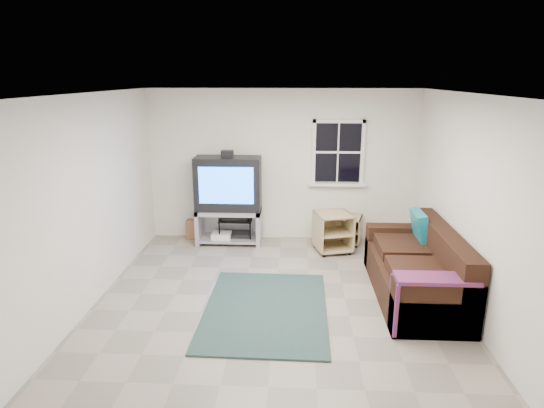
# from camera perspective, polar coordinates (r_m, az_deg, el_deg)

# --- Properties ---
(room) EXTENTS (4.60, 4.62, 4.60)m
(room) POSITION_cam_1_polar(r_m,az_deg,el_deg) (7.81, 8.26, 5.90)
(room) COLOR gray
(room) RESTS_ON ground
(tv_unit) EXTENTS (1.10, 0.55, 1.61)m
(tv_unit) POSITION_cam_1_polar(r_m,az_deg,el_deg) (7.72, -5.48, 1.39)
(tv_unit) COLOR #A5A5AD
(tv_unit) RESTS_ON ground
(av_rack) EXTENTS (0.57, 0.41, 1.14)m
(av_rack) POSITION_cam_1_polar(r_m,az_deg,el_deg) (7.88, -4.57, -1.25)
(av_rack) COLOR black
(av_rack) RESTS_ON ground
(side_table_left) EXTENTS (0.68, 0.68, 0.65)m
(side_table_left) POSITION_cam_1_polar(r_m,az_deg,el_deg) (7.55, 7.54, -3.27)
(side_table_left) COLOR tan
(side_table_left) RESTS_ON ground
(side_table_right) EXTENTS (0.53, 0.53, 0.50)m
(side_table_right) POSITION_cam_1_polar(r_m,az_deg,el_deg) (7.95, 9.54, -2.91)
(side_table_right) COLOR tan
(side_table_right) RESTS_ON ground
(sofa) EXTENTS (0.96, 2.16, 0.99)m
(sofa) POSITION_cam_1_polar(r_m,az_deg,el_deg) (6.25, 17.83, -8.04)
(sofa) COLOR black
(sofa) RESTS_ON ground
(shag_rug) EXTENTS (1.53, 2.08, 0.02)m
(shag_rug) POSITION_cam_1_polar(r_m,az_deg,el_deg) (5.76, -0.80, -13.06)
(shag_rug) COLOR #322016
(shag_rug) RESTS_ON ground
(paper_bag) EXTENTS (0.26, 0.18, 0.35)m
(paper_bag) POSITION_cam_1_polar(r_m,az_deg,el_deg) (8.16, -9.78, -3.16)
(paper_bag) COLOR brown
(paper_bag) RESTS_ON ground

